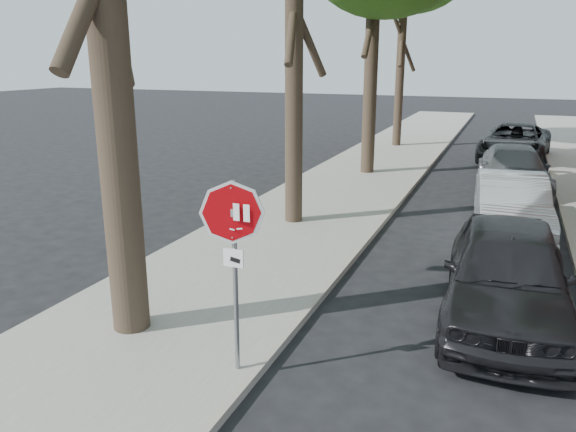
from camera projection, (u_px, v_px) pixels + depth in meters
The scene contains 9 objects.
ground at pixel (286, 387), 7.39m from camera, with size 120.00×120.00×0.00m, color black.
sidewalk_left at pixel (350, 184), 18.99m from camera, with size 4.00×55.00×0.12m, color gray.
curb_left at pixel (410, 189), 18.26m from camera, with size 0.12×55.00×0.13m, color #9E9384.
curb_right at pixel (559, 201), 16.69m from camera, with size 0.12×55.00×0.13m, color #9E9384.
stop_sign at pixel (233, 241), 7.09m from camera, with size 0.76×0.34×2.61m.
car_a at pixel (508, 273), 9.06m from camera, with size 1.94×4.82×1.64m, color black.
car_b at pixel (511, 206), 13.50m from camera, with size 1.56×4.47×1.47m, color #B2B6BA.
car_c at pixel (513, 170), 17.98m from camera, with size 2.00×4.93×1.43m, color #525458.
car_d at pixel (515, 142), 23.53m from camera, with size 2.53×5.48×1.52m, color black.
Camera 1 is at (2.44, -6.03, 4.18)m, focal length 35.00 mm.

